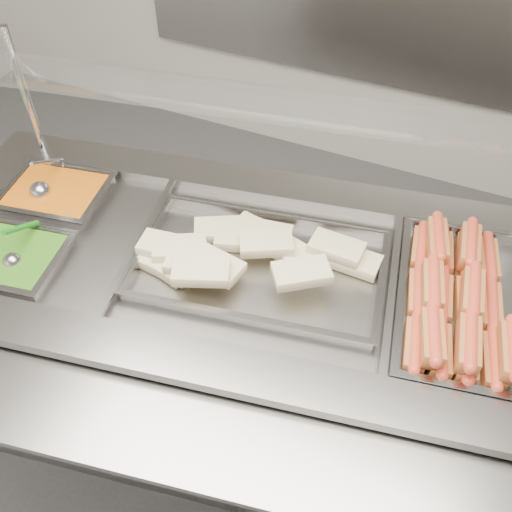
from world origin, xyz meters
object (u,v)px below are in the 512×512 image
at_px(pan_wraps, 259,268).
at_px(steam_counter, 242,349).
at_px(pan_hotdogs, 463,309).
at_px(ladle, 41,190).
at_px(serving_spoon, 14,255).
at_px(sneeze_guard, 258,104).

bearing_deg(pan_wraps, steam_counter, -169.98).
bearing_deg(pan_hotdogs, ladle, -175.68).
distance_m(pan_wraps, ladle, 0.84).
xyz_separation_m(pan_hotdogs, ladle, (-1.46, -0.11, 0.05)).
bearing_deg(steam_counter, pan_hotdogs, 10.02).
height_order(pan_hotdogs, serving_spoon, serving_spoon).
distance_m(steam_counter, pan_hotdogs, 0.83).
bearing_deg(pan_hotdogs, steam_counter, -169.98).
height_order(steam_counter, pan_wraps, pan_wraps).
distance_m(pan_hotdogs, pan_wraps, 0.63).
relative_size(sneeze_guard, pan_hotdogs, 2.79).
xyz_separation_m(pan_hotdogs, pan_wraps, (-0.62, -0.11, 0.02)).
xyz_separation_m(steam_counter, pan_wraps, (0.07, 0.01, 0.47)).
bearing_deg(pan_hotdogs, serving_spoon, -163.09).
height_order(ladle, serving_spoon, ladle).
relative_size(steam_counter, serving_spoon, 11.15).
bearing_deg(serving_spoon, pan_wraps, 22.54).
height_order(steam_counter, pan_hotdogs, pan_hotdogs).
bearing_deg(sneeze_guard, pan_hotdogs, -9.26).
xyz_separation_m(ladle, serving_spoon, (0.13, -0.29, 0.00)).
bearing_deg(pan_wraps, pan_hotdogs, 10.02).
bearing_deg(serving_spoon, pan_hotdogs, 16.91).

